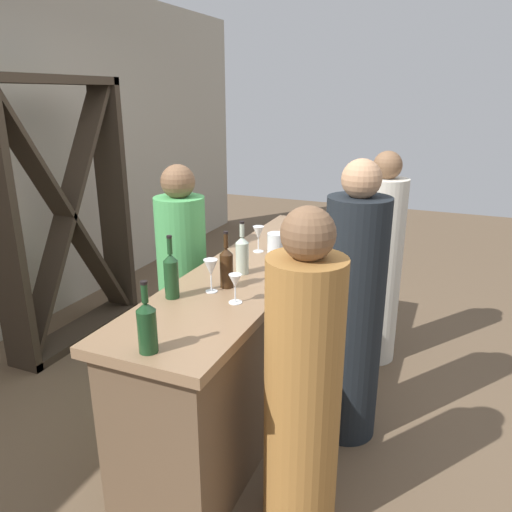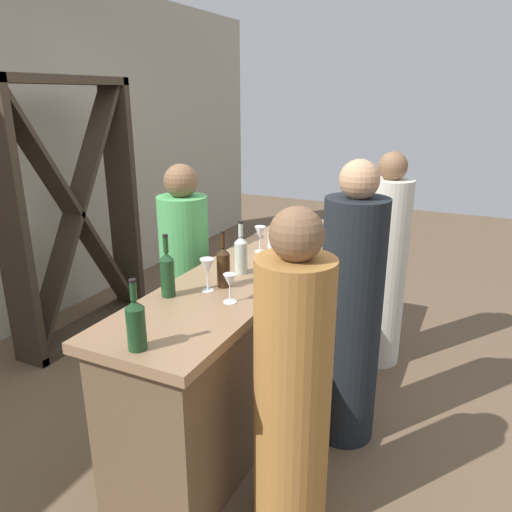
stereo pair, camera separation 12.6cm
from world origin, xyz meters
name	(u,v)px [view 1 (the left image)]	position (x,y,z in m)	size (l,w,h in m)	color
ground_plane	(256,396)	(0.00, 0.00, 0.00)	(12.00, 12.00, 0.00)	brown
bar_counter	(256,333)	(0.00, 0.00, 0.46)	(2.41, 0.59, 0.91)	brown
wine_rack	(66,216)	(0.24, 1.65, 0.99)	(1.18, 0.28, 1.98)	#33281E
wine_bottle_leftmost_olive_green	(147,326)	(-1.11, -0.02, 1.02)	(0.08, 0.08, 0.29)	#193D1E
wine_bottle_second_left_olive_green	(171,275)	(-0.62, 0.19, 1.03)	(0.07, 0.07, 0.32)	#193D1E
wine_bottle_center_amber_brown	(226,266)	(-0.39, 0.00, 1.02)	(0.07, 0.07, 0.30)	#331E0F
wine_bottle_second_right_clear_pale	(242,254)	(-0.17, 0.01, 1.02)	(0.07, 0.07, 0.30)	#B7C6B2
wine_glass_near_left	(235,283)	(-0.56, -0.13, 1.01)	(0.07, 0.07, 0.14)	white
wine_glass_near_center	(211,269)	(-0.48, 0.04, 1.03)	(0.07, 0.07, 0.17)	white
wine_glass_near_right	(258,234)	(0.23, 0.08, 1.02)	(0.07, 0.07, 0.17)	white
water_pitcher	(276,248)	(0.09, -0.09, 0.99)	(0.11, 0.11, 0.18)	silver
person_left_guest	(303,389)	(-0.80, -0.55, 0.68)	(0.42, 0.42, 1.47)	#9E6B33
person_center_guest	(379,267)	(0.81, -0.60, 0.70)	(0.39, 0.39, 1.51)	beige
person_right_guest	(352,315)	(-0.09, -0.60, 0.73)	(0.41, 0.41, 1.56)	black
person_server_behind	(183,282)	(0.10, 0.57, 0.67)	(0.39, 0.39, 1.45)	#4CA559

